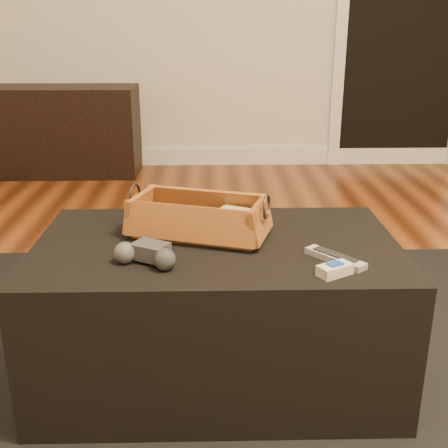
{
  "coord_description": "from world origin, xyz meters",
  "views": [
    {
      "loc": [
        -0.06,
        -1.39,
        1.0
      ],
      "look_at": [
        -0.03,
        0.03,
        0.49
      ],
      "focal_mm": 45.0,
      "sensor_mm": 36.0,
      "label": 1
    }
  ],
  "objects_px": {
    "tv_remote": "(191,228)",
    "silver_remote": "(335,258)",
    "ottoman": "(217,310)",
    "game_controller": "(147,254)",
    "wicker_basket": "(199,220)",
    "media_cabinet": "(27,131)",
    "cream_gadget": "(335,270)"
  },
  "relations": [
    {
      "from": "tv_remote",
      "to": "silver_remote",
      "type": "distance_m",
      "value": 0.42
    },
    {
      "from": "ottoman",
      "to": "game_controller",
      "type": "distance_m",
      "value": 0.33
    },
    {
      "from": "tv_remote",
      "to": "game_controller",
      "type": "distance_m",
      "value": 0.22
    },
    {
      "from": "wicker_basket",
      "to": "silver_remote",
      "type": "height_order",
      "value": "wicker_basket"
    },
    {
      "from": "tv_remote",
      "to": "silver_remote",
      "type": "bearing_deg",
      "value": -15.37
    },
    {
      "from": "media_cabinet",
      "to": "silver_remote",
      "type": "bearing_deg",
      "value": -58.59
    },
    {
      "from": "wicker_basket",
      "to": "game_controller",
      "type": "relative_size",
      "value": 2.44
    },
    {
      "from": "media_cabinet",
      "to": "wicker_basket",
      "type": "bearing_deg",
      "value": -62.72
    },
    {
      "from": "silver_remote",
      "to": "cream_gadget",
      "type": "bearing_deg",
      "value": -102.89
    },
    {
      "from": "game_controller",
      "to": "ottoman",
      "type": "bearing_deg",
      "value": 40.0
    },
    {
      "from": "game_controller",
      "to": "cream_gadget",
      "type": "height_order",
      "value": "game_controller"
    },
    {
      "from": "media_cabinet",
      "to": "wicker_basket",
      "type": "xyz_separation_m",
      "value": [
        1.24,
        -2.41,
        0.18
      ]
    },
    {
      "from": "wicker_basket",
      "to": "game_controller",
      "type": "xyz_separation_m",
      "value": [
        -0.13,
        -0.21,
        -0.02
      ]
    },
    {
      "from": "tv_remote",
      "to": "media_cabinet",
      "type": "bearing_deg",
      "value": 128.28
    },
    {
      "from": "tv_remote",
      "to": "wicker_basket",
      "type": "relative_size",
      "value": 0.48
    },
    {
      "from": "media_cabinet",
      "to": "cream_gadget",
      "type": "xyz_separation_m",
      "value": [
        1.57,
        -2.68,
        0.15
      ]
    },
    {
      "from": "tv_remote",
      "to": "cream_gadget",
      "type": "relative_size",
      "value": 2.18
    },
    {
      "from": "silver_remote",
      "to": "ottoman",
      "type": "bearing_deg",
      "value": 155.16
    },
    {
      "from": "game_controller",
      "to": "silver_remote",
      "type": "relative_size",
      "value": 1.14
    },
    {
      "from": "ottoman",
      "to": "tv_remote",
      "type": "height_order",
      "value": "tv_remote"
    },
    {
      "from": "ottoman",
      "to": "silver_remote",
      "type": "relative_size",
      "value": 6.44
    },
    {
      "from": "tv_remote",
      "to": "cream_gadget",
      "type": "height_order",
      "value": "tv_remote"
    },
    {
      "from": "game_controller",
      "to": "media_cabinet",
      "type": "bearing_deg",
      "value": 113.12
    },
    {
      "from": "media_cabinet",
      "to": "silver_remote",
      "type": "height_order",
      "value": "media_cabinet"
    },
    {
      "from": "media_cabinet",
      "to": "cream_gadget",
      "type": "bearing_deg",
      "value": -59.68
    },
    {
      "from": "ottoman",
      "to": "wicker_basket",
      "type": "relative_size",
      "value": 2.32
    },
    {
      "from": "media_cabinet",
      "to": "tv_remote",
      "type": "height_order",
      "value": "media_cabinet"
    },
    {
      "from": "cream_gadget",
      "to": "tv_remote",
      "type": "bearing_deg",
      "value": 142.45
    },
    {
      "from": "wicker_basket",
      "to": "cream_gadget",
      "type": "xyz_separation_m",
      "value": [
        0.33,
        -0.28,
        -0.03
      ]
    },
    {
      "from": "game_controller",
      "to": "tv_remote",
      "type": "bearing_deg",
      "value": 62.55
    },
    {
      "from": "game_controller",
      "to": "silver_remote",
      "type": "height_order",
      "value": "game_controller"
    },
    {
      "from": "media_cabinet",
      "to": "tv_remote",
      "type": "bearing_deg",
      "value": -63.24
    }
  ]
}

